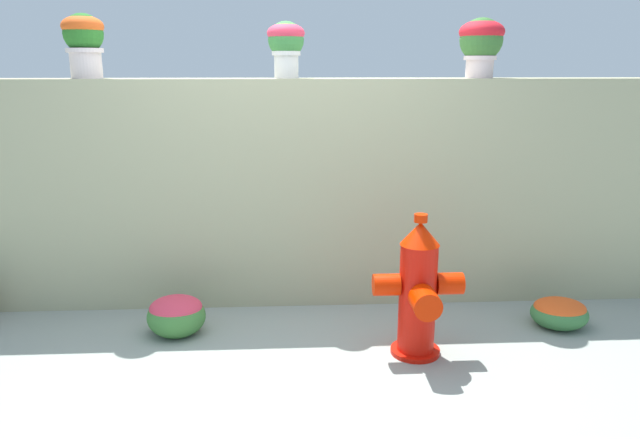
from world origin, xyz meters
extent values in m
plane|color=gray|center=(0.00, 0.00, 0.00)|extent=(24.00, 24.00, 0.00)
cube|color=tan|center=(0.00, 0.95, 0.86)|extent=(6.47, 0.41, 1.71)
cylinder|color=silver|center=(-1.43, 0.95, 1.82)|extent=(0.22, 0.22, 0.21)
cylinder|color=silver|center=(-1.43, 0.95, 1.91)|extent=(0.26, 0.26, 0.03)
sphere|color=#276B23|center=(-1.43, 0.95, 2.03)|extent=(0.28, 0.28, 0.28)
ellipsoid|color=#DE521A|center=(-1.43, 0.95, 2.07)|extent=(0.29, 0.29, 0.15)
cylinder|color=silver|center=(0.01, 0.95, 1.81)|extent=(0.18, 0.18, 0.19)
cylinder|color=silver|center=(0.01, 0.95, 1.89)|extent=(0.21, 0.21, 0.03)
sphere|color=#357839|center=(0.01, 0.95, 1.99)|extent=(0.26, 0.26, 0.26)
ellipsoid|color=#D63149|center=(0.01, 0.95, 2.03)|extent=(0.27, 0.27, 0.14)
cylinder|color=beige|center=(1.45, 0.94, 1.79)|extent=(0.20, 0.20, 0.16)
cylinder|color=beige|center=(1.45, 0.94, 1.86)|extent=(0.24, 0.24, 0.03)
sphere|color=#35682E|center=(1.45, 0.94, 1.99)|extent=(0.32, 0.32, 0.32)
ellipsoid|color=red|center=(1.45, 0.94, 2.04)|extent=(0.33, 0.33, 0.17)
cylinder|color=red|center=(0.82, -0.08, 0.01)|extent=(0.32, 0.32, 0.03)
cylinder|color=red|center=(0.82, -0.08, 0.37)|extent=(0.24, 0.24, 0.73)
cone|color=red|center=(0.82, -0.08, 0.81)|extent=(0.25, 0.25, 0.14)
cylinder|color=red|center=(0.82, -0.08, 0.90)|extent=(0.08, 0.08, 0.05)
cylinder|color=red|center=(0.62, -0.08, 0.47)|extent=(0.17, 0.14, 0.14)
cylinder|color=red|center=(1.02, -0.08, 0.47)|extent=(0.17, 0.14, 0.14)
cylinder|color=red|center=(0.82, -0.29, 0.44)|extent=(0.17, 0.18, 0.17)
ellipsoid|color=#37703B|center=(1.92, 0.27, 0.09)|extent=(0.40, 0.36, 0.21)
ellipsoid|color=#E5521D|center=(1.92, 0.27, 0.14)|extent=(0.36, 0.32, 0.12)
ellipsoid|color=#3C7636|center=(-0.77, 0.29, 0.13)|extent=(0.40, 0.36, 0.29)
ellipsoid|color=#D83850|center=(-0.77, 0.29, 0.19)|extent=(0.36, 0.32, 0.16)
camera|label=1|loc=(0.01, -3.56, 1.81)|focal=33.45mm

